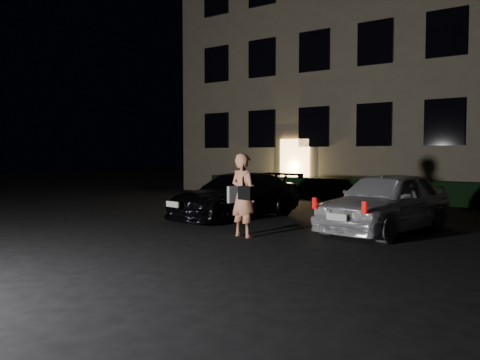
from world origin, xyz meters
The scene contains 6 objects.
ground centered at (0.00, 0.00, 0.00)m, with size 80.00×80.00×0.00m, color black.
building centered at (0.00, 14.99, 6.00)m, with size 20.00×8.11×12.00m.
hedge centered at (0.00, 10.50, 0.42)m, with size 15.00×0.70×0.85m, color black.
sedan centered at (-1.51, 3.56, 0.64)m, with size 2.51×4.64×1.28m.
hatch centered at (2.78, 3.50, 0.71)m, with size 2.41×4.39×1.42m.
man centered at (0.42, 1.06, 0.92)m, with size 0.77×0.57×1.83m.
Camera 1 is at (6.08, -7.37, 1.78)m, focal length 35.00 mm.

